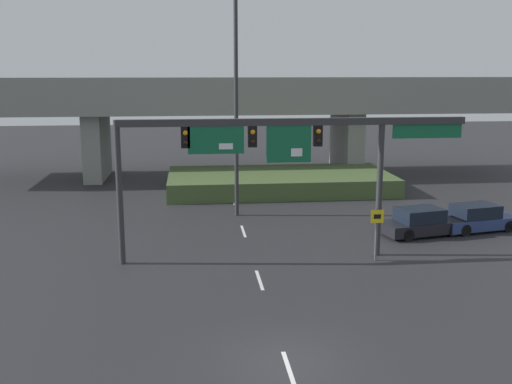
% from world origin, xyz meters
% --- Properties ---
extents(ground_plane, '(160.00, 160.00, 0.00)m').
position_xyz_m(ground_plane, '(0.00, 0.00, 0.00)').
color(ground_plane, '#262628').
extents(lane_markings, '(0.14, 33.35, 0.01)m').
position_xyz_m(lane_markings, '(0.00, 14.81, 0.00)').
color(lane_markings, silver).
rests_on(lane_markings, ground).
extents(signal_gantry, '(15.88, 0.44, 6.52)m').
position_xyz_m(signal_gantry, '(1.18, 9.88, 5.29)').
color(signal_gantry, '#2D2D30').
rests_on(signal_gantry, ground).
extents(speed_limit_sign, '(0.60, 0.11, 2.45)m').
position_xyz_m(speed_limit_sign, '(5.62, 9.08, 1.60)').
color(speed_limit_sign, '#4C4C4C').
rests_on(speed_limit_sign, ground).
extents(highway_light_pole_near, '(0.70, 0.36, 16.31)m').
position_xyz_m(highway_light_pole_near, '(-0.07, 18.45, 8.54)').
color(highway_light_pole_near, '#2D2D30').
rests_on(highway_light_pole_near, ground).
extents(overpass_bridge, '(48.31, 7.88, 8.06)m').
position_xyz_m(overpass_bridge, '(0.00, 32.34, 5.84)').
color(overpass_bridge, gray).
rests_on(overpass_bridge, ground).
extents(grass_embankment, '(16.00, 7.96, 1.26)m').
position_xyz_m(grass_embankment, '(3.60, 25.81, 0.63)').
color(grass_embankment, '#42562D').
rests_on(grass_embankment, ground).
extents(parked_sedan_near_right, '(4.68, 2.72, 1.47)m').
position_xyz_m(parked_sedan_near_right, '(9.34, 13.05, 0.68)').
color(parked_sedan_near_right, black).
rests_on(parked_sedan_near_right, ground).
extents(parked_sedan_mid_right, '(4.72, 2.67, 1.46)m').
position_xyz_m(parked_sedan_mid_right, '(12.71, 13.63, 0.67)').
color(parked_sedan_mid_right, navy).
rests_on(parked_sedan_mid_right, ground).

